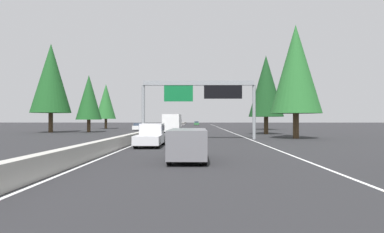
{
  "coord_description": "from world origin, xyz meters",
  "views": [
    {
      "loc": [
        -1.61,
        -5.74,
        2.23
      ],
      "look_at": [
        53.93,
        -4.83,
        2.68
      ],
      "focal_mm": 31.1,
      "sensor_mm": 36.0,
      "label": 1
    }
  ],
  "objects_px": {
    "conifer_left_near": "(51,78)",
    "conifer_left_mid": "(89,97)",
    "oncoming_near": "(139,127)",
    "pickup_far_left": "(151,135)",
    "conifer_right_mid": "(266,86)",
    "conifer_right_far": "(266,94)",
    "sign_gantry_overhead": "(200,93)",
    "conifer_right_near": "(296,69)",
    "minivan_mid_center": "(188,143)",
    "conifer_left_far": "(106,101)",
    "box_truck_near_center": "(173,123)",
    "sedan_distant_b": "(197,123)"
  },
  "relations": [
    {
      "from": "sign_gantry_overhead",
      "to": "conifer_right_near",
      "type": "xyz_separation_m",
      "value": [
        1.84,
        -11.13,
        2.88
      ]
    },
    {
      "from": "pickup_far_left",
      "to": "oncoming_near",
      "type": "relative_size",
      "value": 1.27
    },
    {
      "from": "minivan_mid_center",
      "to": "conifer_right_far",
      "type": "relative_size",
      "value": 0.4
    },
    {
      "from": "conifer_right_mid",
      "to": "conifer_left_near",
      "type": "relative_size",
      "value": 0.79
    },
    {
      "from": "sedan_distant_b",
      "to": "conifer_right_far",
      "type": "distance_m",
      "value": 54.63
    },
    {
      "from": "minivan_mid_center",
      "to": "conifer_left_near",
      "type": "distance_m",
      "value": 45.82
    },
    {
      "from": "box_truck_near_center",
      "to": "conifer_left_mid",
      "type": "height_order",
      "value": "conifer_left_mid"
    },
    {
      "from": "conifer_right_far",
      "to": "conifer_left_far",
      "type": "xyz_separation_m",
      "value": [
        6.43,
        36.59,
        -1.18
      ]
    },
    {
      "from": "minivan_mid_center",
      "to": "oncoming_near",
      "type": "relative_size",
      "value": 1.14
    },
    {
      "from": "pickup_far_left",
      "to": "conifer_left_far",
      "type": "relative_size",
      "value": 0.53
    },
    {
      "from": "conifer_right_near",
      "to": "conifer_left_far",
      "type": "xyz_separation_m",
      "value": [
        39.59,
        33.12,
        -1.62
      ]
    },
    {
      "from": "sign_gantry_overhead",
      "to": "minivan_mid_center",
      "type": "relative_size",
      "value": 2.54
    },
    {
      "from": "conifer_left_mid",
      "to": "conifer_left_far",
      "type": "distance_m",
      "value": 21.8
    },
    {
      "from": "sedan_distant_b",
      "to": "conifer_left_far",
      "type": "relative_size",
      "value": 0.42
    },
    {
      "from": "pickup_far_left",
      "to": "conifer_right_near",
      "type": "height_order",
      "value": "conifer_right_near"
    },
    {
      "from": "pickup_far_left",
      "to": "conifer_left_mid",
      "type": "bearing_deg",
      "value": 26.93
    },
    {
      "from": "sedan_distant_b",
      "to": "sign_gantry_overhead",
      "type": "bearing_deg",
      "value": -179.59
    },
    {
      "from": "pickup_far_left",
      "to": "conifer_left_near",
      "type": "height_order",
      "value": "conifer_left_near"
    },
    {
      "from": "conifer_right_far",
      "to": "sign_gantry_overhead",
      "type": "bearing_deg",
      "value": 157.34
    },
    {
      "from": "sign_gantry_overhead",
      "to": "conifer_right_mid",
      "type": "relative_size",
      "value": 1.07
    },
    {
      "from": "pickup_far_left",
      "to": "conifer_right_near",
      "type": "bearing_deg",
      "value": -53.94
    },
    {
      "from": "conifer_left_near",
      "to": "oncoming_near",
      "type": "bearing_deg",
      "value": -46.89
    },
    {
      "from": "conifer_left_far",
      "to": "conifer_left_mid",
      "type": "bearing_deg",
      "value": -172.01
    },
    {
      "from": "conifer_right_near",
      "to": "minivan_mid_center",
      "type": "bearing_deg",
      "value": 150.23
    },
    {
      "from": "oncoming_near",
      "to": "conifer_left_mid",
      "type": "height_order",
      "value": "conifer_left_mid"
    },
    {
      "from": "conifer_left_near",
      "to": "conifer_right_far",
      "type": "bearing_deg",
      "value": -67.98
    },
    {
      "from": "conifer_right_mid",
      "to": "conifer_right_near",
      "type": "bearing_deg",
      "value": -174.4
    },
    {
      "from": "conifer_right_far",
      "to": "conifer_left_far",
      "type": "height_order",
      "value": "conifer_right_far"
    },
    {
      "from": "sign_gantry_overhead",
      "to": "conifer_left_far",
      "type": "xyz_separation_m",
      "value": [
        41.42,
        21.99,
        1.26
      ]
    },
    {
      "from": "oncoming_near",
      "to": "conifer_left_far",
      "type": "height_order",
      "value": "conifer_left_far"
    },
    {
      "from": "conifer_left_near",
      "to": "conifer_left_mid",
      "type": "distance_m",
      "value": 7.01
    },
    {
      "from": "minivan_mid_center",
      "to": "sedan_distant_b",
      "type": "bearing_deg",
      "value": -0.1
    },
    {
      "from": "sedan_distant_b",
      "to": "conifer_left_far",
      "type": "distance_m",
      "value": 50.66
    },
    {
      "from": "conifer_right_mid",
      "to": "conifer_left_far",
      "type": "bearing_deg",
      "value": 48.56
    },
    {
      "from": "conifer_right_mid",
      "to": "conifer_left_far",
      "type": "xyz_separation_m",
      "value": [
        28.26,
        32.0,
        -0.77
      ]
    },
    {
      "from": "pickup_far_left",
      "to": "minivan_mid_center",
      "type": "bearing_deg",
      "value": -161.02
    },
    {
      "from": "minivan_mid_center",
      "to": "conifer_right_far",
      "type": "bearing_deg",
      "value": -15.92
    },
    {
      "from": "minivan_mid_center",
      "to": "conifer_left_mid",
      "type": "relative_size",
      "value": 0.51
    },
    {
      "from": "sedan_distant_b",
      "to": "conifer_right_near",
      "type": "bearing_deg",
      "value": -172.14
    },
    {
      "from": "oncoming_near",
      "to": "conifer_left_far",
      "type": "bearing_deg",
      "value": -137.54
    },
    {
      "from": "conifer_right_mid",
      "to": "conifer_left_mid",
      "type": "bearing_deg",
      "value": 77.03
    },
    {
      "from": "sedan_distant_b",
      "to": "conifer_right_near",
      "type": "distance_m",
      "value": 86.28
    },
    {
      "from": "conifer_right_mid",
      "to": "minivan_mid_center",
      "type": "bearing_deg",
      "value": 161.42
    },
    {
      "from": "box_truck_near_center",
      "to": "conifer_left_far",
      "type": "height_order",
      "value": "conifer_left_far"
    },
    {
      "from": "sedan_distant_b",
      "to": "conifer_left_mid",
      "type": "relative_size",
      "value": 0.45
    },
    {
      "from": "oncoming_near",
      "to": "conifer_right_mid",
      "type": "distance_m",
      "value": 29.27
    },
    {
      "from": "box_truck_near_center",
      "to": "conifer_right_far",
      "type": "bearing_deg",
      "value": -41.03
    },
    {
      "from": "sedan_distant_b",
      "to": "conifer_right_near",
      "type": "height_order",
      "value": "conifer_right_near"
    },
    {
      "from": "minivan_mid_center",
      "to": "conifer_right_mid",
      "type": "relative_size",
      "value": 0.42
    },
    {
      "from": "minivan_mid_center",
      "to": "conifer_left_far",
      "type": "height_order",
      "value": "conifer_left_far"
    }
  ]
}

